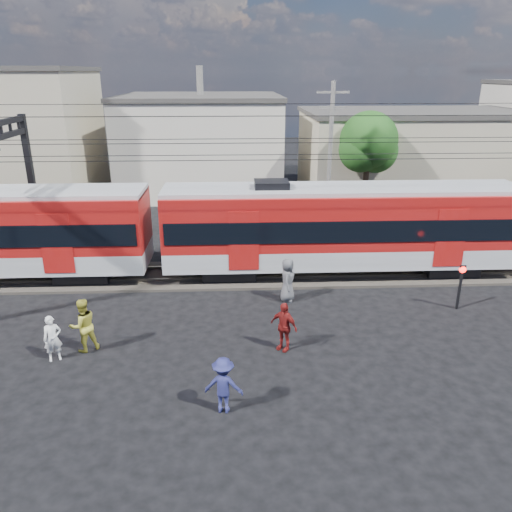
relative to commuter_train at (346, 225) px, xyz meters
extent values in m
plane|color=black|center=(-5.53, -8.00, -2.40)|extent=(120.00, 120.00, 0.00)
cube|color=#2D2823|center=(-5.53, 0.00, -2.34)|extent=(70.00, 3.40, 0.12)
cube|color=#59544C|center=(-5.53, -0.75, -2.22)|extent=(70.00, 0.12, 0.12)
cube|color=#59544C|center=(-5.53, 0.75, -2.22)|extent=(70.00, 0.12, 0.12)
cube|color=black|center=(-11.89, 0.00, -2.05)|extent=(2.40, 2.20, 0.70)
cube|color=black|center=(-5.33, 0.00, -2.05)|extent=(2.40, 2.20, 0.70)
cube|color=black|center=(4.91, 0.00, -2.05)|extent=(2.40, 2.20, 0.70)
cube|color=#999CA1|center=(-0.21, 0.00, -1.25)|extent=(16.00, 3.00, 0.90)
cube|color=maroon|center=(-0.21, 0.00, 0.40)|extent=(16.00, 3.00, 2.40)
cube|color=black|center=(-0.21, 0.00, 0.15)|extent=(15.68, 3.08, 0.95)
cube|color=#999CA1|center=(-0.21, 0.00, 1.65)|extent=(16.00, 2.60, 0.25)
cube|color=black|center=(-15.53, 4.50, 1.10)|extent=(0.30, 0.30, 7.00)
cylinder|color=black|center=(-5.53, -0.70, 3.10)|extent=(70.00, 0.03, 0.03)
cylinder|color=black|center=(-5.53, 0.70, 3.10)|extent=(70.00, 0.03, 0.03)
cylinder|color=black|center=(-5.53, -0.70, 3.80)|extent=(70.00, 0.03, 0.03)
cylinder|color=black|center=(-5.53, 0.70, 3.80)|extent=(70.00, 0.03, 0.03)
cylinder|color=black|center=(-5.53, -3.50, 5.10)|extent=(70.00, 0.03, 0.03)
cylinder|color=black|center=(-5.53, 3.50, 5.10)|extent=(70.00, 0.03, 0.03)
cube|color=beige|center=(-7.53, 19.00, 1.10)|extent=(12.00, 12.00, 7.00)
cube|color=#3F3D3A|center=(-7.53, 19.00, 4.75)|extent=(12.24, 12.24, 0.30)
cube|color=tan|center=(8.47, 16.00, 0.60)|extent=(16.00, 10.00, 6.00)
cube|color=#3F3D3A|center=(8.47, 16.00, 3.75)|extent=(16.32, 10.20, 0.30)
cylinder|color=slate|center=(0.47, 7.00, 1.85)|extent=(0.24, 0.24, 8.50)
cube|color=slate|center=(0.47, 7.00, 5.50)|extent=(1.80, 0.12, 0.12)
cube|color=slate|center=(0.47, 7.00, 4.70)|extent=(1.40, 0.12, 0.12)
cylinder|color=#382619|center=(3.47, 10.00, -0.44)|extent=(0.36, 0.36, 3.92)
sphere|color=#174F16|center=(3.47, 10.00, 2.50)|extent=(3.64, 3.64, 3.64)
sphere|color=#174F16|center=(4.07, 10.30, 1.80)|extent=(2.80, 2.80, 2.80)
imported|color=silver|center=(-11.07, -6.95, -1.61)|extent=(0.68, 0.57, 1.58)
imported|color=gold|center=(-10.22, -6.38, -1.45)|extent=(1.16, 1.11, 1.90)
imported|color=navy|center=(-5.45, -9.87, -1.56)|extent=(1.18, 0.80, 1.68)
imported|color=maroon|center=(-3.47, -6.64, -1.53)|extent=(1.07, 0.97, 1.75)
imported|color=#4C4D51|center=(-2.92, -2.75, -1.48)|extent=(0.78, 1.01, 1.84)
cylinder|color=black|center=(3.83, -3.85, -1.53)|extent=(0.12, 0.12, 1.74)
sphere|color=#FF140C|center=(3.83, -3.85, -0.71)|extent=(0.27, 0.27, 0.27)
cube|color=black|center=(3.83, -3.85, -0.71)|extent=(0.24, 0.06, 0.34)
camera|label=1|loc=(-5.09, -21.56, 6.57)|focal=35.00mm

